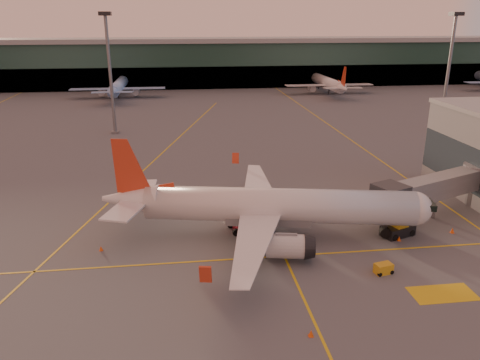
{
  "coord_description": "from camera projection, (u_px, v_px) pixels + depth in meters",
  "views": [
    {
      "loc": [
        -5.43,
        -38.8,
        24.05
      ],
      "look_at": [
        1.64,
        16.12,
        5.0
      ],
      "focal_mm": 35.0,
      "sensor_mm": 36.0,
      "label": 1
    }
  ],
  "objects": [
    {
      "name": "terminal",
      "position": [
        193.0,
        63.0,
        175.0
      ],
      "size": [
        400.0,
        20.0,
        17.6
      ],
      "color": "#19382D",
      "rests_on": "ground"
    },
    {
      "name": "jet_bridge",
      "position": [
        443.0,
        187.0,
        59.31
      ],
      "size": [
        19.76,
        10.48,
        5.72
      ],
      "color": "slate",
      "rests_on": "ground"
    },
    {
      "name": "mast_west_near",
      "position": [
        110.0,
        65.0,
        99.52
      ],
      "size": [
        2.4,
        2.4,
        25.6
      ],
      "color": "slate",
      "rests_on": "ground"
    },
    {
      "name": "ground",
      "position": [
        245.0,
        284.0,
        44.87
      ],
      "size": [
        600.0,
        600.0,
        0.0
      ],
      "primitive_type": "plane",
      "color": "#4C4F54",
      "rests_on": "ground"
    },
    {
      "name": "mast_east_near",
      "position": [
        450.0,
        63.0,
        104.82
      ],
      "size": [
        2.4,
        2.4,
        25.6
      ],
      "color": "slate",
      "rests_on": "ground"
    },
    {
      "name": "main_airplane",
      "position": [
        267.0,
        207.0,
        53.61
      ],
      "size": [
        37.7,
        34.23,
        11.44
      ],
      "rotation": [
        0.0,
        0.0,
        -0.19
      ],
      "color": "silver",
      "rests_on": "ground"
    },
    {
      "name": "cone_tail",
      "position": [
        101.0,
        248.0,
        51.28
      ],
      "size": [
        0.43,
        0.43,
        0.55
      ],
      "color": "#EE4F0C",
      "rests_on": "ground"
    },
    {
      "name": "catering_truck",
      "position": [
        246.0,
        211.0,
        55.51
      ],
      "size": [
        5.95,
        3.35,
        4.36
      ],
      "rotation": [
        0.0,
        0.0,
        0.17
      ],
      "color": "maroon",
      "rests_on": "ground"
    },
    {
      "name": "pushback_tug",
      "position": [
        398.0,
        229.0,
        54.73
      ],
      "size": [
        4.29,
        3.22,
        1.97
      ],
      "rotation": [
        0.0,
        0.0,
        0.35
      ],
      "color": "black",
      "rests_on": "ground"
    },
    {
      "name": "cone_wing_left",
      "position": [
        248.0,
        184.0,
        71.52
      ],
      "size": [
        0.44,
        0.44,
        0.57
      ],
      "color": "#EE4F0C",
      "rests_on": "ground"
    },
    {
      "name": "cone_nose",
      "position": [
        452.0,
        230.0,
        55.54
      ],
      "size": [
        0.5,
        0.5,
        0.64
      ],
      "color": "#EE4F0C",
      "rests_on": "ground"
    },
    {
      "name": "gpu_cart",
      "position": [
        383.0,
        269.0,
        46.63
      ],
      "size": [
        1.96,
        1.41,
        1.04
      ],
      "rotation": [
        0.0,
        0.0,
        0.22
      ],
      "color": "gold",
      "rests_on": "ground"
    },
    {
      "name": "taxi_markings",
      "position": [
        172.0,
        158.0,
        85.71
      ],
      "size": [
        100.12,
        173.0,
        0.01
      ],
      "color": "gold",
      "rests_on": "ground"
    },
    {
      "name": "cone_fwd",
      "position": [
        399.0,
        239.0,
        53.59
      ],
      "size": [
        0.43,
        0.43,
        0.55
      ],
      "color": "#EE4F0C",
      "rests_on": "ground"
    },
    {
      "name": "cone_wing_right",
      "position": [
        311.0,
        333.0,
        37.39
      ],
      "size": [
        0.45,
        0.45,
        0.58
      ],
      "color": "#EE4F0C",
      "rests_on": "ground"
    },
    {
      "name": "distant_aircraft_row",
      "position": [
        132.0,
        97.0,
        153.0
      ],
      "size": [
        290.0,
        34.0,
        13.0
      ],
      "color": "#8AAFE6",
      "rests_on": "ground"
    }
  ]
}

